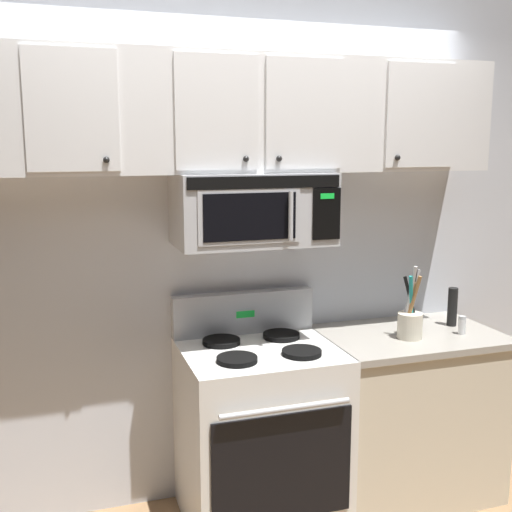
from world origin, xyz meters
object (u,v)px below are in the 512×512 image
(pepper_mill, at_px, (452,307))
(salt_shaker, at_px, (462,325))
(stove_range, at_px, (260,431))
(utensil_crock_cream, at_px, (410,319))
(over_range_microwave, at_px, (253,209))

(pepper_mill, bearing_deg, salt_shaker, -106.62)
(stove_range, height_order, pepper_mill, stove_range)
(utensil_crock_cream, height_order, pepper_mill, utensil_crock_cream)
(stove_range, xyz_separation_m, pepper_mill, (1.13, 0.05, 0.54))
(stove_range, distance_m, over_range_microwave, 1.11)
(salt_shaker, bearing_deg, pepper_mill, 73.38)
(utensil_crock_cream, height_order, salt_shaker, utensil_crock_cream)
(over_range_microwave, bearing_deg, utensil_crock_cream, -13.49)
(over_range_microwave, height_order, utensil_crock_cream, over_range_microwave)
(pepper_mill, bearing_deg, stove_range, -177.27)
(over_range_microwave, relative_size, utensil_crock_cream, 1.98)
(over_range_microwave, distance_m, pepper_mill, 1.27)
(over_range_microwave, relative_size, salt_shaker, 7.78)
(stove_range, distance_m, salt_shaker, 1.19)
(stove_range, height_order, utensil_crock_cream, utensil_crock_cream)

